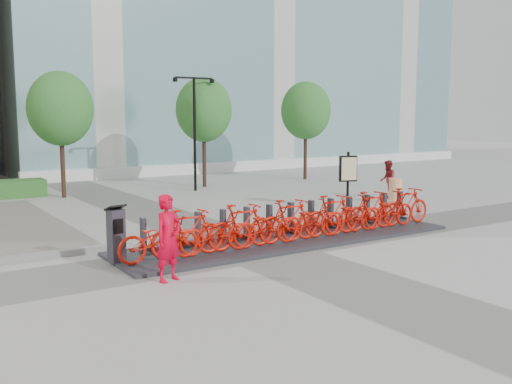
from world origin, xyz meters
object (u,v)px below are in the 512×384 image
bike_0 (159,239)px  worker_red (168,238)px  construction_barrel (395,191)px  pedestrian (388,179)px  kiosk (116,234)px  map_sign (348,171)px

bike_0 → worker_red: (-0.36, -1.29, 0.29)m
worker_red → construction_barrel: (11.57, 4.79, -0.40)m
pedestrian → construction_barrel: bearing=14.7°
kiosk → map_sign: map_sign is taller
kiosk → worker_red: bearing=-85.6°
pedestrian → map_sign: map_sign is taller
pedestrian → bike_0: bearing=-21.1°
bike_0 → construction_barrel: size_ratio=2.02×
bike_0 → map_sign: map_sign is taller
kiosk → pedestrian: bearing=8.1°
worker_red → map_sign: (9.22, 4.86, 0.47)m
construction_barrel → bike_0: bearing=-162.7°
kiosk → construction_barrel: 12.40m
kiosk → pedestrian: 13.38m
worker_red → pedestrian: bearing=4.5°
worker_red → map_sign: bearing=6.7°
worker_red → map_sign: map_sign is taller
pedestrian → map_sign: bearing=-23.7°
bike_0 → pedestrian: 12.78m
construction_barrel → map_sign: 2.52m
bike_0 → pedestrian: size_ratio=1.24×
pedestrian → map_sign: (-3.07, -1.02, 0.58)m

